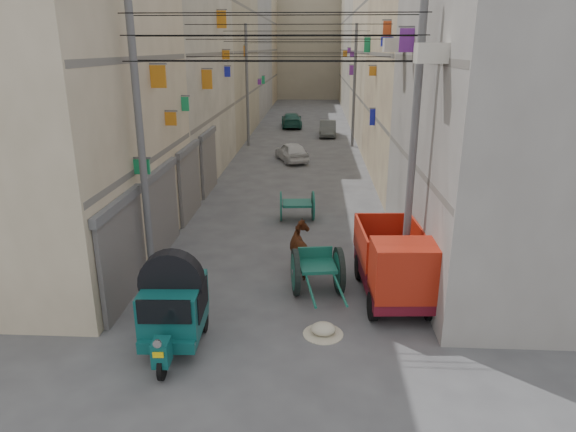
# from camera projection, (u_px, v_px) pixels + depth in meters

# --- Properties ---
(building_row_left) EXTENTS (8.00, 62.00, 14.00)m
(building_row_left) POSITION_uv_depth(u_px,v_px,m) (200.00, 48.00, 39.83)
(building_row_left) COLOR beige
(building_row_left) RESTS_ON ground
(building_row_right) EXTENTS (8.00, 62.00, 14.00)m
(building_row_right) POSITION_uv_depth(u_px,v_px,m) (408.00, 48.00, 39.02)
(building_row_right) COLOR gray
(building_row_right) RESTS_ON ground
(end_cap_building) EXTENTS (22.00, 10.00, 13.00)m
(end_cap_building) POSITION_uv_depth(u_px,v_px,m) (309.00, 47.00, 69.64)
(end_cap_building) COLOR tan
(end_cap_building) RESTS_ON ground
(shutters_left) EXTENTS (0.18, 14.40, 2.88)m
(shutters_left) POSITION_uv_depth(u_px,v_px,m) (178.00, 193.00, 18.66)
(shutters_left) COLOR #525257
(shutters_left) RESTS_ON ground
(signboards) EXTENTS (8.22, 40.52, 5.67)m
(signboards) POSITION_uv_depth(u_px,v_px,m) (297.00, 106.00, 28.55)
(signboards) COLOR #6F268E
(signboards) RESTS_ON ground
(ac_units) EXTENTS (0.70, 6.55, 3.35)m
(ac_units) POSITION_uv_depth(u_px,v_px,m) (414.00, 12.00, 13.85)
(ac_units) COLOR beige
(ac_units) RESTS_ON ground
(utility_poles) EXTENTS (7.40, 22.20, 8.00)m
(utility_poles) POSITION_uv_depth(u_px,v_px,m) (293.00, 104.00, 23.96)
(utility_poles) COLOR #58585B
(utility_poles) RESTS_ON ground
(overhead_cables) EXTENTS (7.40, 22.52, 1.12)m
(overhead_cables) POSITION_uv_depth(u_px,v_px,m) (291.00, 41.00, 20.62)
(overhead_cables) COLOR black
(overhead_cables) RESTS_ON ground
(auto_rickshaw) EXTENTS (1.50, 2.53, 1.76)m
(auto_rickshaw) POSITION_uv_depth(u_px,v_px,m) (173.00, 304.00, 11.51)
(auto_rickshaw) COLOR black
(auto_rickshaw) RESTS_ON ground
(tonga_cart) EXTENTS (1.53, 3.01, 1.30)m
(tonga_cart) POSITION_uv_depth(u_px,v_px,m) (317.00, 270.00, 14.12)
(tonga_cart) COLOR black
(tonga_cart) RESTS_ON ground
(mini_truck) EXTENTS (1.85, 3.76, 2.06)m
(mini_truck) POSITION_uv_depth(u_px,v_px,m) (396.00, 270.00, 13.38)
(mini_truck) COLOR black
(mini_truck) RESTS_ON ground
(second_cart) EXTENTS (1.43, 1.29, 1.18)m
(second_cart) POSITION_uv_depth(u_px,v_px,m) (297.00, 205.00, 20.15)
(second_cart) COLOR #135444
(second_cart) RESTS_ON ground
(feed_sack) EXTENTS (0.60, 0.48, 0.30)m
(feed_sack) POSITION_uv_depth(u_px,v_px,m) (323.00, 329.00, 12.21)
(feed_sack) COLOR beige
(feed_sack) RESTS_ON ground
(horse) EXTENTS (1.22, 1.86, 1.45)m
(horse) POSITION_uv_depth(u_px,v_px,m) (303.00, 249.00, 15.46)
(horse) COLOR brown
(horse) RESTS_ON ground
(distant_car_white) EXTENTS (2.42, 3.66, 1.16)m
(distant_car_white) POSITION_uv_depth(u_px,v_px,m) (292.00, 152.00, 30.68)
(distant_car_white) COLOR silver
(distant_car_white) RESTS_ON ground
(distant_car_grey) EXTENTS (1.32, 3.57, 1.17)m
(distant_car_grey) POSITION_uv_depth(u_px,v_px,m) (328.00, 128.00, 39.40)
(distant_car_grey) COLOR #4D514F
(distant_car_grey) RESTS_ON ground
(distant_car_green) EXTENTS (1.98, 4.25, 1.20)m
(distant_car_green) POSITION_uv_depth(u_px,v_px,m) (292.00, 120.00, 43.75)
(distant_car_green) COLOR #1D574A
(distant_car_green) RESTS_ON ground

